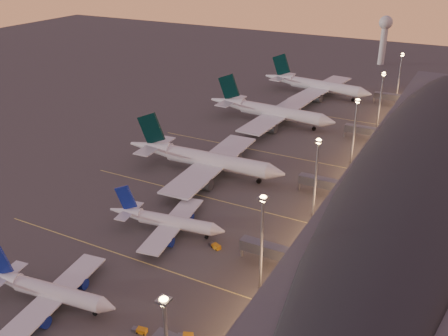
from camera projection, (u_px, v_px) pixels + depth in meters
ground at (142, 249)px, 139.09m from camera, size 700.00×700.00×0.00m
airliner_narrow_south at (47, 291)px, 117.25m from camera, size 37.06×33.36×13.23m
airliner_narrow_north at (166, 221)px, 146.25m from camera, size 36.83×33.22×13.16m
airliner_wide_near at (204, 159)px, 182.75m from camera, size 63.34×57.70×20.28m
airliner_wide_mid at (270, 111)px, 233.13m from camera, size 64.12×58.42×20.53m
airliner_wide_far at (316, 85)px, 274.54m from camera, size 63.55×58.32×20.33m
terminal_building at (420, 168)px, 167.22m from camera, size 56.35×255.00×17.46m
light_masts at (340, 138)px, 168.56m from camera, size 2.20×217.20×25.90m
radar_tower at (385, 32)px, 334.25m from camera, size 9.00×9.00×32.50m
lane_markings at (212, 191)px, 171.17m from camera, size 90.00×180.36×0.00m
baggage_tug_a at (140, 330)px, 109.50m from camera, size 3.65×1.91×1.04m
baggage_tug_b at (186, 336)px, 107.99m from camera, size 3.62×2.54×1.01m
baggage_tug_c at (215, 246)px, 139.48m from camera, size 4.15×2.88×1.15m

